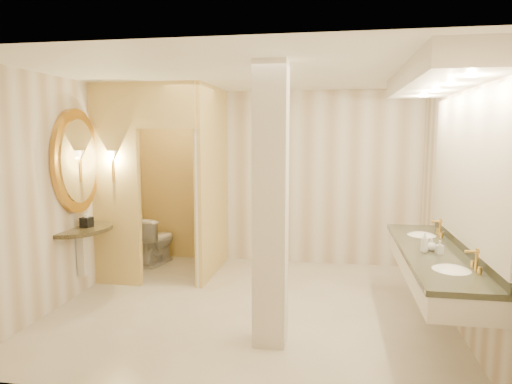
# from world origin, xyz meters

# --- Properties ---
(floor) EXTENTS (4.50, 4.50, 0.00)m
(floor) POSITION_xyz_m (0.00, 0.00, 0.00)
(floor) COLOR beige
(floor) RESTS_ON ground
(ceiling) EXTENTS (4.50, 4.50, 0.00)m
(ceiling) POSITION_xyz_m (0.00, 0.00, 2.70)
(ceiling) COLOR white
(ceiling) RESTS_ON wall_back
(wall_back) EXTENTS (4.50, 0.02, 2.70)m
(wall_back) POSITION_xyz_m (0.00, 2.00, 1.35)
(wall_back) COLOR silver
(wall_back) RESTS_ON floor
(wall_front) EXTENTS (4.50, 0.02, 2.70)m
(wall_front) POSITION_xyz_m (0.00, -2.00, 1.35)
(wall_front) COLOR silver
(wall_front) RESTS_ON floor
(wall_left) EXTENTS (0.02, 4.00, 2.70)m
(wall_left) POSITION_xyz_m (-2.25, 0.00, 1.35)
(wall_left) COLOR silver
(wall_left) RESTS_ON floor
(wall_right) EXTENTS (0.02, 4.00, 2.70)m
(wall_right) POSITION_xyz_m (2.25, 0.00, 1.35)
(wall_right) COLOR silver
(wall_right) RESTS_ON floor
(toilet_closet) EXTENTS (1.50, 1.55, 2.70)m
(toilet_closet) POSITION_xyz_m (-1.12, 0.97, 1.39)
(toilet_closet) COLOR #ECDA7B
(toilet_closet) RESTS_ON floor
(wall_sconce) EXTENTS (0.14, 0.14, 0.42)m
(wall_sconce) POSITION_xyz_m (-1.93, 0.43, 1.73)
(wall_sconce) COLOR gold
(wall_sconce) RESTS_ON toilet_closet
(vanity) EXTENTS (0.75, 2.73, 2.09)m
(vanity) POSITION_xyz_m (1.98, -0.40, 1.63)
(vanity) COLOR beige
(vanity) RESTS_ON floor
(console_shelf) EXTENTS (0.99, 0.99, 1.95)m
(console_shelf) POSITION_xyz_m (-2.21, 0.05, 1.34)
(console_shelf) COLOR black
(console_shelf) RESTS_ON floor
(pillar) EXTENTS (0.31, 0.31, 2.70)m
(pillar) POSITION_xyz_m (0.35, -0.90, 1.35)
(pillar) COLOR beige
(pillar) RESTS_ON floor
(tissue_box) EXTENTS (0.14, 0.14, 0.12)m
(tissue_box) POSITION_xyz_m (-2.11, 0.05, 0.94)
(tissue_box) COLOR black
(tissue_box) RESTS_ON console_shelf
(toilet) EXTENTS (0.56, 0.81, 0.75)m
(toilet) POSITION_xyz_m (-1.81, 1.52, 0.37)
(toilet) COLOR white
(toilet) RESTS_ON floor
(soap_bottle_a) EXTENTS (0.07, 0.07, 0.13)m
(soap_bottle_a) POSITION_xyz_m (1.96, -0.57, 0.94)
(soap_bottle_a) COLOR beige
(soap_bottle_a) RESTS_ON vanity
(soap_bottle_b) EXTENTS (0.11, 0.11, 0.12)m
(soap_bottle_b) POSITION_xyz_m (1.91, -0.45, 0.94)
(soap_bottle_b) COLOR silver
(soap_bottle_b) RESTS_ON vanity
(soap_bottle_c) EXTENTS (0.10, 0.10, 0.20)m
(soap_bottle_c) POSITION_xyz_m (1.83, -0.52, 0.98)
(soap_bottle_c) COLOR #C6B28C
(soap_bottle_c) RESTS_ON vanity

